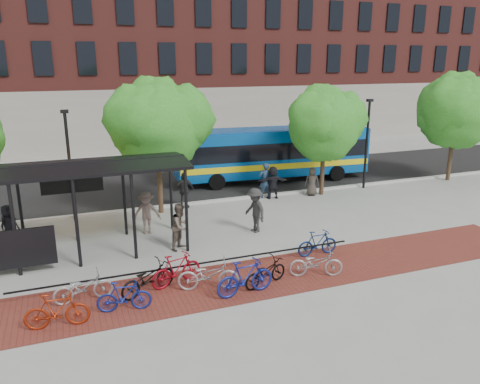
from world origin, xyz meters
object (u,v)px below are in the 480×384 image
object	(u,v)px
bike_4	(148,278)
pedestrian_9	(255,210)
bike_11	(317,243)
pedestrian_7	(265,180)
bike_7	(245,278)
bus_shelter	(39,181)
bike_10	(316,263)
pedestrian_8	(181,226)
bike_5	(176,269)
pedestrian_5	(273,182)
tree_b	(159,121)
bike_1	(57,311)
bus	(272,151)
pedestrian_0	(9,225)
bike_3	(124,296)
pedestrian_3	(147,213)
bike_2	(83,287)
bike_6	(208,275)
lamp_post_left	(70,163)
pedestrian_4	(184,190)
lamp_post_right	(367,141)
tree_c	(326,121)
tree_d	(457,107)

from	to	relation	value
bike_4	pedestrian_9	distance (m)	6.66
bike_11	pedestrian_7	size ratio (longest dim) A/B	0.86
bike_7	pedestrian_7	world-z (taller)	pedestrian_7
bus_shelter	bike_10	size ratio (longest dim) A/B	5.70
pedestrian_8	bike_5	bearing A→B (deg)	-147.89
bike_5	pedestrian_5	size ratio (longest dim) A/B	1.04
tree_b	bike_1	xyz separation A→B (m)	(-4.87, -9.21, -3.93)
bus	bike_1	distance (m)	18.12
bike_1	pedestrian_0	world-z (taller)	pedestrian_0
bike_5	bike_11	size ratio (longest dim) A/B	1.11
bus_shelter	bike_11	bearing A→B (deg)	-20.01
bike_3	pedestrian_3	size ratio (longest dim) A/B	0.86
pedestrian_9	bus	bearing A→B (deg)	138.68
bike_2	bike_6	bearing A→B (deg)	-104.15
pedestrian_0	bike_11	bearing A→B (deg)	-75.14
lamp_post_left	pedestrian_7	size ratio (longest dim) A/B	2.66
bike_6	pedestrian_0	distance (m)	9.16
pedestrian_4	lamp_post_left	bearing A→B (deg)	178.31
pedestrian_0	pedestrian_9	size ratio (longest dim) A/B	0.85
bike_11	bus	bearing A→B (deg)	-15.70
bike_11	pedestrian_3	bearing A→B (deg)	50.81
bike_6	bike_7	xyz separation A→B (m)	(1.00, -0.74, 0.07)
pedestrian_5	lamp_post_left	bearing A→B (deg)	7.21
bus	pedestrian_4	bearing A→B (deg)	-146.72
bus_shelter	bike_6	world-z (taller)	bus_shelter
bike_3	lamp_post_right	bearing A→B (deg)	-49.68
tree_c	bike_5	distance (m)	13.30
bike_6	pedestrian_8	distance (m)	3.72
bike_4	pedestrian_3	size ratio (longest dim) A/B	1.05
bike_1	bike_3	world-z (taller)	bike_1
bike_11	bike_10	bearing A→B (deg)	148.78
pedestrian_0	pedestrian_9	world-z (taller)	pedestrian_9
bike_7	bike_6	bearing A→B (deg)	47.27
bike_3	pedestrian_9	size ratio (longest dim) A/B	0.82
pedestrian_8	tree_d	bearing A→B (deg)	-26.37
pedestrian_0	pedestrian_4	world-z (taller)	pedestrian_4
bike_2	pedestrian_3	world-z (taller)	pedestrian_3
bus	pedestrian_9	size ratio (longest dim) A/B	6.12
pedestrian_8	tree_b	bearing A→B (deg)	45.66
pedestrian_0	pedestrian_8	xyz separation A→B (m)	(6.38, -2.88, 0.09)
bus	bike_7	bearing A→B (deg)	-112.96
bike_3	pedestrian_7	bearing A→B (deg)	-34.16
pedestrian_4	pedestrian_8	distance (m)	5.37
lamp_post_left	pedestrian_9	world-z (taller)	lamp_post_left
tree_c	bike_4	distance (m)	14.22
tree_b	bike_11	bearing A→B (deg)	-58.79
bus_shelter	bike_1	bearing A→B (deg)	-86.21
tree_c	pedestrian_4	xyz separation A→B (m)	(-7.82, 0.33, -3.14)
bike_2	pedestrian_0	size ratio (longest dim) A/B	1.07
tree_c	bike_1	distance (m)	17.01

